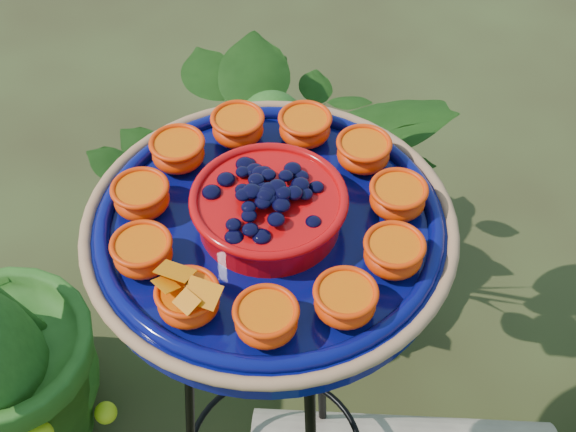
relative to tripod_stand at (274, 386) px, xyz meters
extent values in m
torus|color=black|center=(0.00, 0.00, 0.36)|extent=(0.31, 0.31, 0.02)
cylinder|color=black|center=(-0.02, 0.15, -0.11)|extent=(0.03, 0.09, 0.94)
cylinder|color=black|center=(-0.12, -0.10, -0.11)|extent=(0.08, 0.07, 0.94)
cylinder|color=#060A50|center=(0.00, 0.00, 0.40)|extent=(0.55, 0.55, 0.04)
torus|color=#AC754D|center=(0.00, 0.00, 0.42)|extent=(0.51, 0.51, 0.02)
torus|color=#060A50|center=(0.00, 0.00, 0.42)|extent=(0.46, 0.46, 0.02)
cylinder|color=#BF0708|center=(0.00, 0.00, 0.44)|extent=(0.21, 0.21, 0.05)
torus|color=#BF0708|center=(0.00, 0.00, 0.47)|extent=(0.21, 0.21, 0.01)
ellipsoid|color=black|center=(0.00, 0.00, 0.47)|extent=(0.17, 0.17, 0.03)
ellipsoid|color=#F53202|center=(0.16, 0.06, 0.44)|extent=(0.07, 0.07, 0.04)
cylinder|color=orange|center=(0.16, 0.06, 0.46)|extent=(0.07, 0.07, 0.01)
ellipsoid|color=#F53202|center=(0.11, 0.14, 0.44)|extent=(0.07, 0.07, 0.04)
cylinder|color=orange|center=(0.11, 0.14, 0.46)|extent=(0.07, 0.07, 0.01)
ellipsoid|color=#F53202|center=(0.02, 0.17, 0.44)|extent=(0.07, 0.07, 0.04)
cylinder|color=orange|center=(0.02, 0.17, 0.46)|extent=(0.07, 0.07, 0.01)
ellipsoid|color=#F53202|center=(-0.08, 0.15, 0.44)|extent=(0.07, 0.07, 0.04)
cylinder|color=orange|center=(-0.08, 0.15, 0.46)|extent=(0.07, 0.07, 0.01)
ellipsoid|color=#F53202|center=(-0.15, 0.09, 0.44)|extent=(0.07, 0.07, 0.04)
cylinder|color=orange|center=(-0.15, 0.09, 0.46)|extent=(0.07, 0.07, 0.01)
ellipsoid|color=#F53202|center=(-0.17, -0.01, 0.44)|extent=(0.07, 0.07, 0.04)
cylinder|color=orange|center=(-0.17, -0.01, 0.46)|extent=(0.07, 0.07, 0.01)
ellipsoid|color=#F53202|center=(-0.14, -0.10, 0.44)|extent=(0.07, 0.07, 0.04)
cylinder|color=orange|center=(-0.14, -0.10, 0.46)|extent=(0.07, 0.07, 0.01)
ellipsoid|color=#F53202|center=(-0.07, -0.16, 0.44)|extent=(0.07, 0.07, 0.04)
cylinder|color=orange|center=(-0.07, -0.16, 0.46)|extent=(0.07, 0.07, 0.01)
ellipsoid|color=#F53202|center=(0.03, -0.17, 0.44)|extent=(0.07, 0.07, 0.04)
cylinder|color=orange|center=(0.03, -0.17, 0.46)|extent=(0.07, 0.07, 0.01)
ellipsoid|color=#F53202|center=(0.12, -0.13, 0.44)|extent=(0.07, 0.07, 0.04)
cylinder|color=orange|center=(0.12, -0.13, 0.46)|extent=(0.07, 0.07, 0.01)
ellipsoid|color=#F53202|center=(0.17, -0.04, 0.44)|extent=(0.07, 0.07, 0.04)
cylinder|color=orange|center=(0.17, -0.04, 0.46)|extent=(0.07, 0.07, 0.01)
cylinder|color=black|center=(0.03, -0.17, 0.47)|extent=(0.02, 0.03, 0.00)
cube|color=orange|center=(0.01, -0.17, 0.47)|extent=(0.05, 0.04, 0.01)
cube|color=orange|center=(0.06, -0.17, 0.47)|extent=(0.05, 0.04, 0.01)
imported|color=#224D14|center=(-0.46, 0.47, -0.14)|extent=(1.03, 1.04, 0.87)
camera|label=1|loc=(0.51, -0.50, 1.21)|focal=50.00mm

